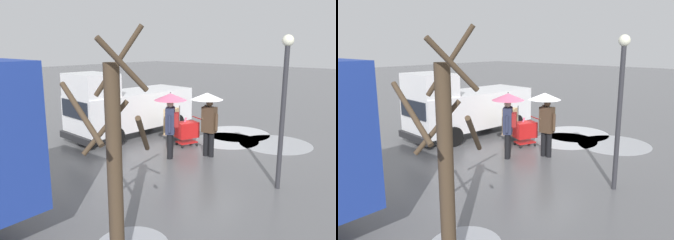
% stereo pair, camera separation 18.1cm
% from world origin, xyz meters
% --- Properties ---
extents(ground_plane, '(90.00, 90.00, 0.00)m').
position_xyz_m(ground_plane, '(0.00, 0.00, 0.00)').
color(ground_plane, '#5B5B5E').
extents(slush_patch_near_cluster, '(2.64, 2.64, 0.01)m').
position_xyz_m(slush_patch_near_cluster, '(-1.89, -1.94, 0.00)').
color(slush_patch_near_cluster, '#999BA0').
rests_on(slush_patch_near_cluster, ground).
extents(slush_patch_mid_street, '(2.67, 2.67, 0.01)m').
position_xyz_m(slush_patch_mid_street, '(-0.01, -2.35, 0.00)').
color(slush_patch_mid_street, silver).
rests_on(slush_patch_mid_street, ground).
extents(slush_patch_far_side, '(2.39, 2.39, 0.01)m').
position_xyz_m(slush_patch_far_side, '(-0.27, -1.18, 0.00)').
color(slush_patch_far_side, '#ADAFB5').
rests_on(slush_patch_far_side, ground).
extents(cargo_van_parked_right, '(2.41, 5.44, 2.60)m').
position_xyz_m(cargo_van_parked_right, '(3.25, 0.78, 1.18)').
color(cargo_van_parked_right, white).
rests_on(cargo_van_parked_right, ground).
extents(shopping_cart_vendor, '(0.80, 0.96, 1.04)m').
position_xyz_m(shopping_cart_vendor, '(0.47, 0.39, 0.57)').
color(shopping_cart_vendor, red).
rests_on(shopping_cart_vendor, ground).
extents(hand_dolly_boxes, '(0.70, 0.83, 1.32)m').
position_xyz_m(hand_dolly_boxes, '(1.40, 0.17, 0.71)').
color(hand_dolly_boxes, '#515156').
rests_on(hand_dolly_boxes, ground).
extents(pedestrian_pink_side, '(1.04, 1.04, 2.15)m').
position_xyz_m(pedestrian_pink_side, '(0.05, 1.77, 1.57)').
color(pedestrian_pink_side, black).
rests_on(pedestrian_pink_side, ground).
extents(pedestrian_black_side, '(1.04, 1.04, 2.15)m').
position_xyz_m(pedestrian_black_side, '(-0.76, 0.85, 1.57)').
color(pedestrian_black_side, black).
rests_on(pedestrian_black_side, ground).
extents(bare_tree_near, '(1.27, 1.28, 3.94)m').
position_xyz_m(bare_tree_near, '(-3.12, 6.70, 1.88)').
color(bare_tree_near, '#423323').
rests_on(bare_tree_near, ground).
extents(street_lamp, '(0.28, 0.28, 3.86)m').
position_xyz_m(street_lamp, '(-3.65, 1.81, 2.37)').
color(street_lamp, '#2D2D33').
rests_on(street_lamp, ground).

